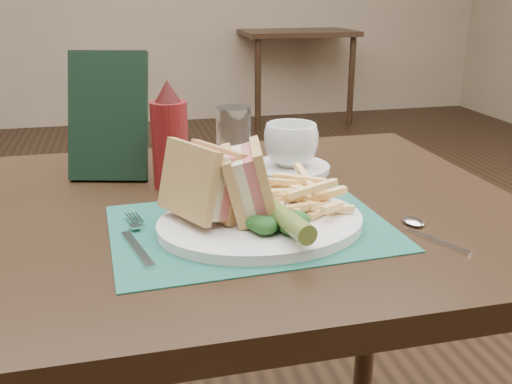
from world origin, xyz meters
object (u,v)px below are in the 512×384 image
(table_bg_right, at_px, (294,75))
(drinking_glass, at_px, (234,143))
(check_presenter, at_px, (108,116))
(sandwich_half_a, at_px, (189,184))
(coffee_cup, at_px, (291,145))
(placemat, at_px, (251,227))
(sandwich_half_b, at_px, (234,181))
(plate, at_px, (261,223))
(saucer, at_px, (290,168))
(ketchup_bottle, at_px, (170,135))

(table_bg_right, xyz_separation_m, drinking_glass, (-1.25, -3.67, 0.44))
(table_bg_right, xyz_separation_m, check_presenter, (-1.47, -3.62, 0.49))
(sandwich_half_a, xyz_separation_m, drinking_glass, (0.11, 0.24, -0.01))
(coffee_cup, bearing_deg, placemat, -118.17)
(coffee_cup, bearing_deg, table_bg_right, 72.70)
(sandwich_half_a, bearing_deg, sandwich_half_b, -25.29)
(plate, distance_m, drinking_glass, 0.25)
(plate, height_order, coffee_cup, coffee_cup)
(saucer, height_order, coffee_cup, coffee_cup)
(check_presenter, bearing_deg, plate, -41.44)
(table_bg_right, relative_size, sandwich_half_a, 7.99)
(drinking_glass, height_order, ketchup_bottle, ketchup_bottle)
(sandwich_half_a, xyz_separation_m, coffee_cup, (0.22, 0.25, -0.02))
(placemat, bearing_deg, check_presenter, 122.92)
(check_presenter, bearing_deg, sandwich_half_a, -55.52)
(placemat, relative_size, ketchup_bottle, 2.15)
(sandwich_half_a, bearing_deg, plate, -35.65)
(ketchup_bottle, bearing_deg, check_presenter, 139.39)
(placemat, xyz_separation_m, sandwich_half_b, (-0.02, 0.01, 0.07))
(sandwich_half_a, distance_m, check_presenter, 0.32)
(saucer, relative_size, check_presenter, 0.65)
(sandwich_half_a, bearing_deg, saucer, 19.50)
(table_bg_right, xyz_separation_m, placemat, (-1.28, -3.92, 0.38))
(table_bg_right, height_order, check_presenter, check_presenter)
(table_bg_right, height_order, coffee_cup, coffee_cup)
(table_bg_right, height_order, sandwich_half_a, sandwich_half_a)
(placemat, relative_size, coffee_cup, 3.88)
(table_bg_right, distance_m, coffee_cup, 3.86)
(plate, xyz_separation_m, check_presenter, (-0.21, 0.31, 0.10))
(table_bg_right, bearing_deg, saucer, -107.30)
(coffee_cup, height_order, drinking_glass, drinking_glass)
(placemat, bearing_deg, table_bg_right, 71.94)
(sandwich_half_a, height_order, drinking_glass, same)
(ketchup_bottle, bearing_deg, plate, -64.36)
(sandwich_half_b, height_order, check_presenter, check_presenter)
(table_bg_right, height_order, sandwich_half_b, sandwich_half_b)
(coffee_cup, xyz_separation_m, ketchup_bottle, (-0.23, -0.04, 0.04))
(saucer, xyz_separation_m, ketchup_bottle, (-0.23, -0.04, 0.09))
(placemat, height_order, coffee_cup, coffee_cup)
(table_bg_right, distance_m, saucer, 3.85)
(drinking_glass, bearing_deg, saucer, 6.83)
(plate, height_order, sandwich_half_a, sandwich_half_a)
(sandwich_half_a, distance_m, drinking_glass, 0.26)
(coffee_cup, height_order, check_presenter, check_presenter)
(table_bg_right, relative_size, drinking_glass, 6.92)
(check_presenter, bearing_deg, ketchup_bottle, -25.99)
(plate, bearing_deg, saucer, 62.92)
(ketchup_bottle, bearing_deg, sandwich_half_a, -88.43)
(ketchup_bottle, bearing_deg, sandwich_half_b, -70.96)
(placemat, relative_size, plate, 1.33)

